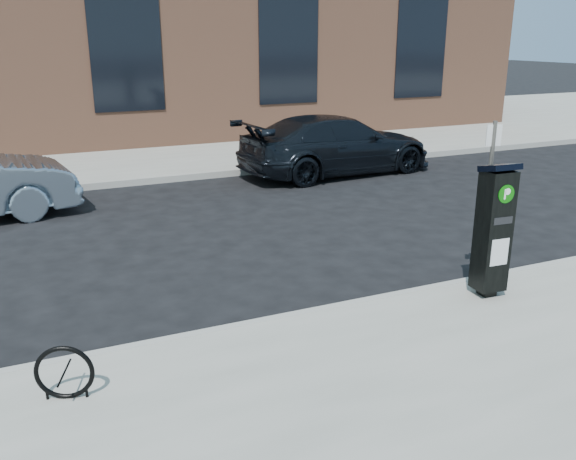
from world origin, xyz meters
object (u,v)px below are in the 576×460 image
car_dark (337,145)px  parking_kiosk (493,229)px  bike_rack (64,373)px  sign_pole (486,208)px

car_dark → parking_kiosk: bearing=160.9°
parking_kiosk → bike_rack: size_ratio=3.22×
parking_kiosk → bike_rack: 5.23m
sign_pole → car_dark: bearing=91.5°
sign_pole → bike_rack: sign_pole is taller
parking_kiosk → car_dark: parking_kiosk is taller
parking_kiosk → car_dark: 8.02m
sign_pole → bike_rack: size_ratio=4.07×
parking_kiosk → car_dark: (1.99, 7.76, -0.31)m
car_dark → bike_rack: bearing=133.4°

